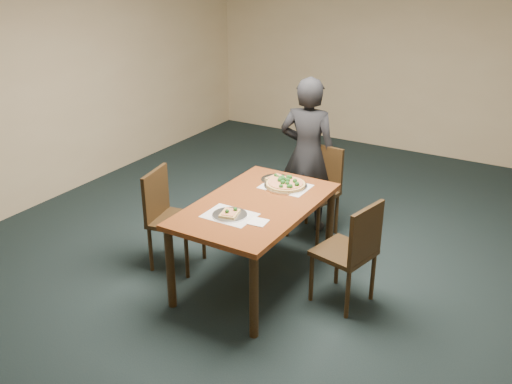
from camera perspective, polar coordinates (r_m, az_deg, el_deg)
The scene contains 13 objects.
ground at distance 5.20m, azimuth 0.93°, elevation -8.23°, with size 8.00×8.00×0.00m, color black.
room_shell at distance 4.54m, azimuth 1.08°, elevation 10.81°, with size 8.00×8.00×8.00m.
dining_table at distance 4.81m, azimuth 0.00°, elevation -2.10°, with size 0.90×1.50×0.75m.
chair_far at distance 5.75m, azimuth 6.16°, elevation 0.61°, with size 0.47×0.47×0.91m.
chair_left at distance 5.20m, azimuth -8.79°, elevation -2.08°, with size 0.49×0.49×0.91m.
chair_right at distance 4.62m, azimuth 9.62°, elevation -5.59°, with size 0.50×0.50×0.91m.
diner at distance 5.77m, azimuth 5.18°, elevation 3.72°, with size 0.58×0.38×1.59m, color black.
placemat_main at distance 5.10m, azimuth 2.98°, elevation 0.56°, with size 0.42×0.32×0.00m, color white.
placemat_near at distance 4.56m, azimuth -2.64°, elevation -2.35°, with size 0.40×0.30×0.00m, color white.
pizza_pan at distance 5.09m, azimuth 3.01°, elevation 0.81°, with size 0.39×0.39×0.08m.
slice_plate_near at distance 4.55m, azimuth -2.64°, elevation -2.20°, with size 0.28×0.28×0.06m.
slice_plate_far at distance 5.23m, azimuth 2.03°, elevation 1.32°, with size 0.28×0.28×0.06m.
napkin at distance 4.44m, azimuth 0.22°, elevation -3.02°, with size 0.14×0.14×0.01m, color white.
Camera 1 is at (2.18, -3.85, 2.73)m, focal length 40.00 mm.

